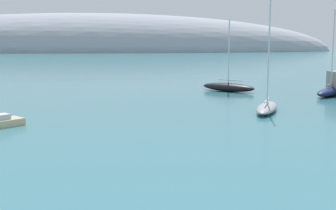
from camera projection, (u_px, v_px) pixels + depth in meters
name	position (u px, v px, depth m)	size (l,w,h in m)	color
distant_ridge	(87.00, 52.00, 224.40)	(253.12, 54.69, 38.09)	#999EA8
sailboat_grey_near_shore	(267.00, 107.00, 39.98)	(4.39, 6.99, 10.43)	gray
sailboat_black_mid_mooring	(228.00, 87.00, 55.42)	(6.55, 6.19, 8.85)	black
sailboat_navy_outer_mooring	(331.00, 91.00, 51.17)	(6.32, 6.44, 9.74)	navy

